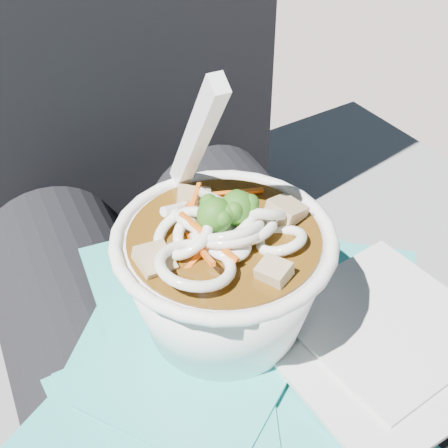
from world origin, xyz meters
name	(u,v)px	position (x,y,z in m)	size (l,w,h in m)	color
stone_ledge	(172,425)	(0.00, 0.15, 0.22)	(1.00, 0.50, 0.43)	slate
lap	(219,375)	(0.00, 0.00, 0.51)	(0.33, 0.48, 0.15)	black
person_body	(177,281)	(0.00, 0.09, 0.54)	(0.34, 0.94, 0.98)	black
plastic_bag	(220,373)	(-0.02, -0.05, 0.59)	(0.41, 0.36, 0.02)	teal
napkins	(383,345)	(0.09, -0.09, 0.60)	(0.17, 0.17, 0.01)	silver
udon_bowl	(224,269)	(0.00, -0.02, 0.65)	(0.17, 0.17, 0.20)	white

